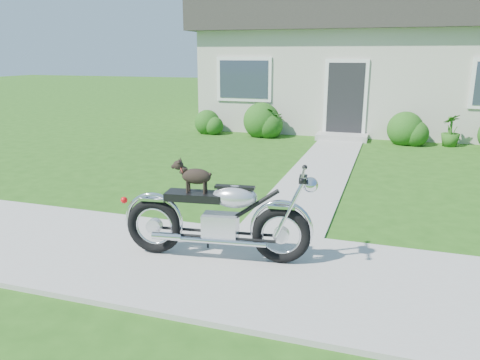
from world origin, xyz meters
name	(u,v)px	position (x,y,z in m)	size (l,w,h in m)	color
ground	(396,291)	(0.00, 0.00, 0.00)	(80.00, 80.00, 0.00)	#235114
sidewalk	(396,290)	(0.00, 0.00, 0.02)	(24.00, 2.20, 0.04)	#9E9B93
walkway	(322,168)	(-1.50, 5.00, 0.01)	(1.20, 8.00, 0.03)	#9E9B93
house	(404,59)	(0.00, 11.99, 2.16)	(12.60, 7.03, 4.50)	beige
shrub_row	(397,128)	(-0.06, 8.50, 0.41)	(10.91, 1.06, 1.06)	#205015
potted_plant_left	(274,122)	(-3.45, 8.55, 0.43)	(0.77, 0.66, 0.85)	#1B4D14
potted_plant_right	(451,130)	(1.28, 8.55, 0.42)	(0.47, 0.47, 0.84)	#2A611A
motorcycle_with_dog	(220,217)	(-1.96, 0.12, 0.54)	(2.22, 0.65, 1.14)	black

